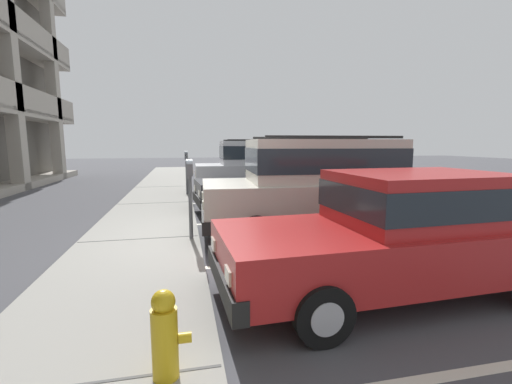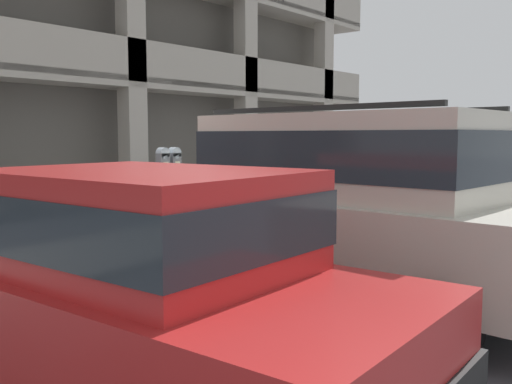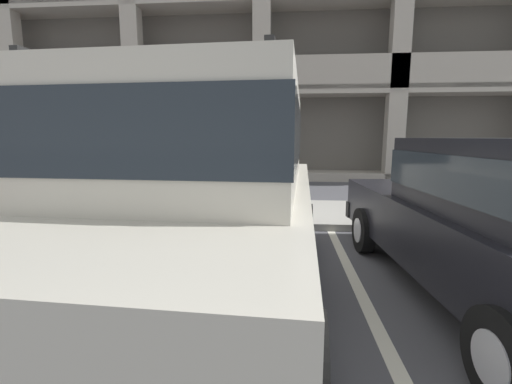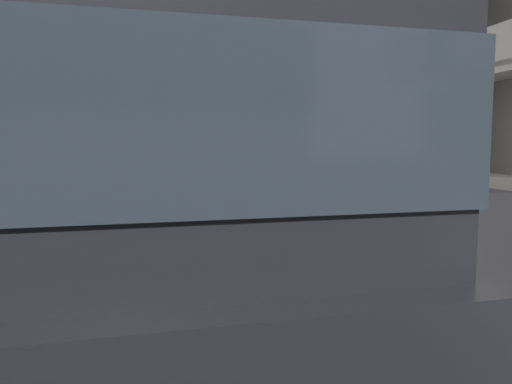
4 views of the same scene
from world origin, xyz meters
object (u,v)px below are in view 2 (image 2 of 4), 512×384
silver_suv (348,200)px  red_sedan (124,276)px  parking_meter_near (169,176)px  parking_meter_far (380,167)px  dark_hatchback (442,202)px

silver_suv → red_sedan: silver_suv is taller
parking_meter_near → parking_meter_far: parking_meter_far is taller
silver_suv → parking_meter_far: (5.67, 2.60, 0.02)m
silver_suv → parking_meter_near: 2.63m
dark_hatchback → red_sedan: bearing=176.2°
parking_meter_near → silver_suv: bearing=-87.0°
dark_hatchback → parking_meter_far: size_ratio=3.04×
silver_suv → parking_meter_far: silver_suv is taller
red_sedan → parking_meter_far: parking_meter_far is taller
dark_hatchback → parking_meter_near: 3.84m
silver_suv → parking_meter_far: 6.24m
red_sedan → parking_meter_far: bearing=14.4°
red_sedan → parking_meter_far: 8.87m
silver_suv → dark_hatchback: bearing=4.5°
dark_hatchback → parking_meter_far: bearing=36.5°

